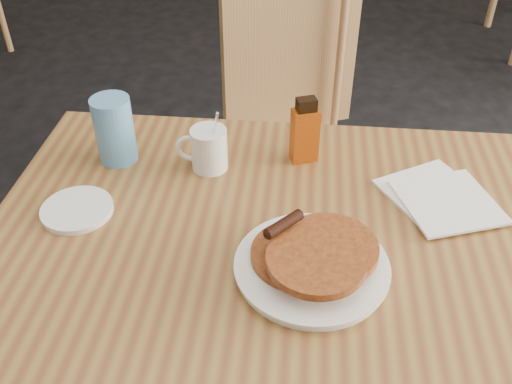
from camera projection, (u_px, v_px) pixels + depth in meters
main_table at (286, 244)px, 1.09m from camera, size 1.19×0.83×0.75m
chair_main_far at (288, 118)px, 1.75m from camera, size 0.54×0.56×0.93m
pancake_plate at (313, 261)px, 0.96m from camera, size 0.27×0.27×0.08m
coffee_mug at (208, 148)px, 1.19m from camera, size 0.11×0.08×0.14m
syrup_bottle at (305, 132)px, 1.20m from camera, size 0.06×0.05×0.15m
napkin_stack at (440, 198)px, 1.12m from camera, size 0.25×0.26×0.01m
blue_tumbler at (114, 130)px, 1.20m from camera, size 0.10×0.10×0.14m
side_saucer at (77, 210)px, 1.10m from camera, size 0.15×0.15×0.01m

